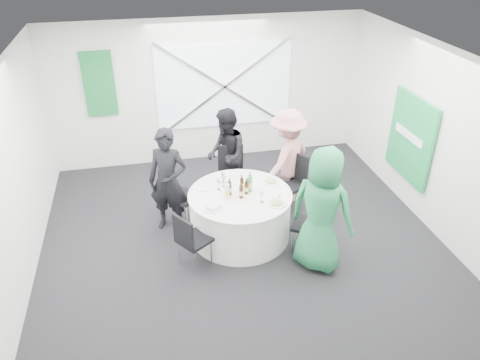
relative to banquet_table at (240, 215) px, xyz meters
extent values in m
plane|color=black|center=(0.00, -0.20, -0.38)|extent=(6.00, 6.00, 0.00)
plane|color=silver|center=(0.00, -0.20, 2.42)|extent=(6.00, 6.00, 0.00)
plane|color=white|center=(0.00, 2.80, 1.02)|extent=(6.00, 0.00, 6.00)
plane|color=white|center=(0.00, -3.20, 1.02)|extent=(6.00, 0.00, 6.00)
plane|color=white|center=(-3.00, -0.20, 1.02)|extent=(0.00, 6.00, 6.00)
plane|color=white|center=(3.00, -0.20, 1.02)|extent=(0.00, 6.00, 6.00)
cube|color=silver|center=(0.30, 2.76, 1.12)|extent=(2.60, 0.03, 1.60)
cube|color=silver|center=(0.30, 2.72, 1.12)|extent=(2.63, 0.05, 1.84)
cube|color=silver|center=(0.30, 2.72, 1.12)|extent=(2.63, 0.05, 1.84)
cube|color=#156A30|center=(-2.00, 2.75, 1.32)|extent=(0.55, 0.04, 1.20)
cube|color=#1B9748|center=(2.94, 0.40, 0.82)|extent=(0.05, 1.20, 1.40)
cylinder|color=white|center=(0.00, 0.00, -0.01)|extent=(1.52, 1.52, 0.74)
cylinder|color=white|center=(0.00, 0.00, 0.37)|extent=(1.56, 1.56, 0.02)
cube|color=black|center=(0.08, 0.98, 0.10)|extent=(0.49, 0.49, 0.05)
cube|color=black|center=(0.10, 1.19, 0.37)|extent=(0.43, 0.08, 0.48)
cylinder|color=silver|center=(0.28, 1.15, -0.15)|extent=(0.02, 0.02, 0.46)
cylinder|color=silver|center=(-0.09, 1.17, -0.15)|extent=(0.02, 0.02, 0.46)
cylinder|color=silver|center=(0.25, 0.78, -0.15)|extent=(0.02, 0.02, 0.46)
cylinder|color=silver|center=(-0.12, 0.81, -0.15)|extent=(0.02, 0.02, 0.46)
cube|color=black|center=(-0.84, 0.57, 0.11)|extent=(0.63, 0.63, 0.05)
cube|color=black|center=(-1.02, 0.69, 0.38)|extent=(0.28, 0.38, 0.49)
cylinder|color=silver|center=(-0.89, 0.82, -0.15)|extent=(0.02, 0.02, 0.47)
cylinder|color=silver|center=(-1.09, 0.52, -0.15)|extent=(0.02, 0.02, 0.47)
cylinder|color=silver|center=(-0.58, 0.62, -0.15)|extent=(0.02, 0.02, 0.47)
cylinder|color=silver|center=(-0.79, 0.31, -0.15)|extent=(0.02, 0.02, 0.47)
cube|color=black|center=(0.91, 0.51, 0.11)|extent=(0.63, 0.63, 0.05)
cube|color=black|center=(1.10, 0.62, 0.39)|extent=(0.25, 0.40, 0.49)
cylinder|color=silver|center=(1.16, 0.44, -0.14)|extent=(0.02, 0.02, 0.47)
cylinder|color=silver|center=(0.98, 0.76, -0.14)|extent=(0.02, 0.02, 0.47)
cylinder|color=silver|center=(0.84, 0.26, -0.14)|extent=(0.02, 0.02, 0.47)
cylinder|color=silver|center=(0.66, 0.58, -0.14)|extent=(0.02, 0.02, 0.47)
cube|color=black|center=(0.88, -0.56, 0.07)|extent=(0.58, 0.58, 0.05)
cube|color=black|center=(1.05, -0.67, 0.32)|extent=(0.25, 0.36, 0.45)
cylinder|color=silver|center=(0.93, -0.80, -0.17)|extent=(0.02, 0.02, 0.43)
cylinder|color=silver|center=(1.12, -0.51, -0.17)|extent=(0.02, 0.02, 0.43)
cylinder|color=silver|center=(0.65, -0.61, -0.17)|extent=(0.02, 0.02, 0.43)
cylinder|color=silver|center=(0.83, -0.33, -0.17)|extent=(0.02, 0.02, 0.43)
cube|color=black|center=(-0.77, -0.54, 0.05)|extent=(0.56, 0.56, 0.05)
cube|color=black|center=(-0.93, -0.65, 0.29)|extent=(0.25, 0.33, 0.43)
cylinder|color=silver|center=(-0.99, -0.50, -0.18)|extent=(0.02, 0.02, 0.41)
cylinder|color=silver|center=(-0.81, -0.76, -0.18)|extent=(0.02, 0.02, 0.41)
cylinder|color=silver|center=(-0.73, -0.31, -0.18)|extent=(0.02, 0.02, 0.41)
cylinder|color=silver|center=(-0.54, -0.58, -0.18)|extent=(0.02, 0.02, 0.41)
imported|color=black|center=(-1.02, 0.47, 0.47)|extent=(0.73, 0.62, 1.69)
imported|color=black|center=(0.03, 1.22, 0.43)|extent=(0.45, 0.80, 1.62)
imported|color=tan|center=(0.97, 0.79, 0.47)|extent=(1.17, 1.09, 1.70)
imported|color=#23814A|center=(0.93, -0.90, 0.54)|extent=(1.05, 1.04, 1.83)
cylinder|color=white|center=(0.09, 0.57, 0.39)|extent=(0.29, 0.29, 0.01)
cylinder|color=white|center=(-0.48, 0.30, 0.39)|extent=(0.28, 0.28, 0.01)
cylinder|color=white|center=(0.55, 0.24, 0.39)|extent=(0.25, 0.25, 0.01)
cylinder|color=#92A75A|center=(0.55, 0.24, 0.41)|extent=(0.16, 0.16, 0.02)
cylinder|color=white|center=(0.45, -0.38, 0.39)|extent=(0.27, 0.27, 0.01)
cylinder|color=#92A75A|center=(0.45, -0.38, 0.41)|extent=(0.17, 0.17, 0.02)
cylinder|color=white|center=(-0.46, -0.30, 0.39)|extent=(0.28, 0.28, 0.01)
cube|color=white|center=(-0.45, -0.32, 0.42)|extent=(0.23, 0.22, 0.05)
cylinder|color=#3A200A|center=(-0.15, 0.02, 0.48)|extent=(0.06, 0.06, 0.21)
cylinder|color=#3A200A|center=(-0.15, 0.02, 0.62)|extent=(0.02, 0.02, 0.06)
cylinder|color=#D0BF6E|center=(-0.15, 0.02, 0.46)|extent=(0.06, 0.06, 0.07)
cylinder|color=#3A200A|center=(0.06, 0.12, 0.47)|extent=(0.06, 0.06, 0.19)
cylinder|color=#3A200A|center=(0.06, 0.12, 0.60)|extent=(0.02, 0.02, 0.06)
cylinder|color=#D0BF6E|center=(0.06, 0.12, 0.45)|extent=(0.06, 0.06, 0.07)
cylinder|color=#3A200A|center=(0.10, -0.01, 0.48)|extent=(0.06, 0.06, 0.19)
cylinder|color=#3A200A|center=(0.10, -0.01, 0.60)|extent=(0.02, 0.02, 0.06)
cylinder|color=#D0BF6E|center=(0.10, -0.01, 0.46)|extent=(0.06, 0.06, 0.07)
cylinder|color=#3A200A|center=(-0.01, -0.11, 0.48)|extent=(0.06, 0.06, 0.20)
cylinder|color=#3A200A|center=(-0.01, -0.11, 0.61)|extent=(0.02, 0.02, 0.06)
cylinder|color=#D0BF6E|center=(-0.01, -0.11, 0.46)|extent=(0.06, 0.06, 0.07)
cylinder|color=green|center=(0.16, 0.05, 0.51)|extent=(0.08, 0.08, 0.26)
cylinder|color=green|center=(0.16, 0.05, 0.67)|extent=(0.03, 0.03, 0.06)
cylinder|color=#D0BF6E|center=(0.16, 0.05, 0.48)|extent=(0.08, 0.08, 0.09)
cylinder|color=silver|center=(-0.21, -0.07, 0.50)|extent=(0.08, 0.08, 0.23)
cylinder|color=silver|center=(-0.21, -0.07, 0.64)|extent=(0.03, 0.03, 0.06)
cylinder|color=#D0BF6E|center=(-0.21, -0.07, 0.47)|extent=(0.08, 0.08, 0.08)
cylinder|color=white|center=(0.26, -0.29, 0.38)|extent=(0.06, 0.06, 0.00)
cylinder|color=white|center=(0.26, -0.29, 0.43)|extent=(0.01, 0.01, 0.10)
cone|color=white|center=(0.26, -0.29, 0.51)|extent=(0.07, 0.07, 0.08)
cylinder|color=white|center=(-0.19, 0.27, 0.38)|extent=(0.06, 0.06, 0.00)
cylinder|color=white|center=(-0.19, 0.27, 0.43)|extent=(0.01, 0.01, 0.10)
cone|color=white|center=(-0.19, 0.27, 0.51)|extent=(0.07, 0.07, 0.08)
cylinder|color=white|center=(-0.19, 0.39, 0.38)|extent=(0.06, 0.06, 0.00)
cylinder|color=white|center=(-0.19, 0.39, 0.43)|extent=(0.01, 0.01, 0.10)
cone|color=white|center=(-0.19, 0.39, 0.51)|extent=(0.07, 0.07, 0.08)
cylinder|color=white|center=(-0.29, 0.20, 0.38)|extent=(0.06, 0.06, 0.00)
cylinder|color=white|center=(-0.29, 0.20, 0.43)|extent=(0.01, 0.01, 0.10)
cone|color=white|center=(-0.29, 0.20, 0.51)|extent=(0.07, 0.07, 0.08)
cube|color=silver|center=(-0.53, -0.23, 0.38)|extent=(0.11, 0.12, 0.01)
cube|color=silver|center=(-0.34, -0.47, 0.38)|extent=(0.10, 0.13, 0.01)
cube|color=silver|center=(0.27, -0.51, 0.38)|extent=(0.12, 0.12, 0.01)
cube|color=silver|center=(0.54, -0.21, 0.38)|extent=(0.10, 0.13, 0.01)
cube|color=silver|center=(0.17, 0.55, 0.38)|extent=(0.15, 0.02, 0.01)
cube|color=silver|center=(-0.16, 0.55, 0.38)|extent=(0.15, 0.02, 0.01)
cube|color=silver|center=(-0.40, 0.41, 0.38)|extent=(0.09, 0.14, 0.01)
cube|color=silver|center=(-0.56, 0.11, 0.38)|extent=(0.09, 0.14, 0.01)
camera|label=1|loc=(-1.28, -5.79, 4.02)|focal=35.00mm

